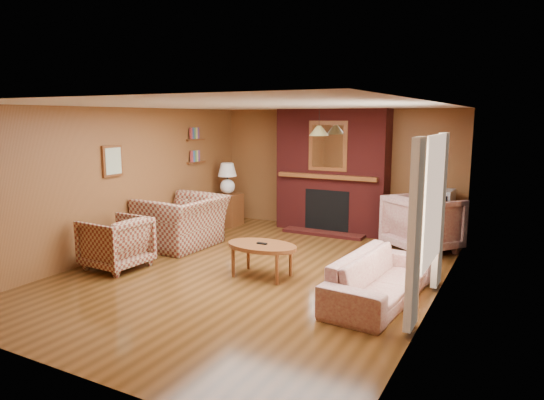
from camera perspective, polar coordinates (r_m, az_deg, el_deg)
The scene contains 20 objects.
floor at distance 7.19m, azimuth -1.90°, elevation -8.45°, with size 6.50×6.50×0.00m, color #46280F.
ceiling at distance 6.83m, azimuth -2.01°, elevation 11.05°, with size 6.50×6.50×0.00m, color silver.
wall_back at distance 9.83m, azimuth 7.62°, elevation 3.56°, with size 6.50×6.50×0.00m, color brown.
wall_front at distance 4.46m, azimuth -23.48°, elevation -4.59°, with size 6.50×6.50×0.00m, color brown.
wall_left at distance 8.43m, azimuth -16.82°, elevation 2.21°, with size 6.50×6.50×0.00m, color brown.
wall_right at distance 6.06m, azimuth 18.94°, elevation -0.69°, with size 6.50×6.50×0.00m, color brown.
fireplace at distance 9.58m, azimuth 7.06°, elevation 3.31°, with size 2.20×0.82×2.40m.
window_right at distance 5.89m, azimuth 18.12°, elevation -1.67°, with size 0.10×1.85×2.00m.
bookshelf at distance 9.78m, azimuth -8.81°, elevation 6.24°, with size 0.09×0.55×0.71m.
botanical_print at distance 8.16m, azimuth -18.26°, elevation 4.38°, with size 0.05×0.40×0.50m.
pendant_light at distance 8.89m, azimuth 5.55°, elevation 8.13°, with size 0.36×0.36×0.48m.
plaid_loveseat at distance 8.59m, azimuth -10.51°, elevation -2.53°, with size 1.36×1.19×0.88m, color maroon.
plaid_armchair at distance 7.64m, azimuth -17.88°, elevation -4.80°, with size 0.83×0.85×0.78m, color maroon.
floral_sofa at distance 6.18m, azimuth 12.54°, elevation -8.95°, with size 1.96×0.77×0.57m, color #C1AE96.
floral_armchair at distance 8.56m, azimuth 17.31°, elevation -2.64°, with size 1.01×1.04×0.95m, color #C1AE96.
coffee_table at distance 6.87m, azimuth -1.19°, elevation -5.63°, with size 1.05×0.65×0.49m.
side_table at distance 10.20m, azimuth -5.22°, elevation -1.11°, with size 0.50×0.50×0.66m, color brown.
table_lamp at distance 10.09m, azimuth -5.28°, elevation 2.74°, with size 0.39×0.39×0.64m.
tv_stand at distance 9.03m, azimuth 18.73°, elevation -3.41°, with size 0.49×0.45×0.54m, color black.
crt_tv at distance 8.93m, azimuth 18.90°, elevation -0.29°, with size 0.53×0.53×0.46m.
Camera 1 is at (3.43, -5.90, 2.24)m, focal length 32.00 mm.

